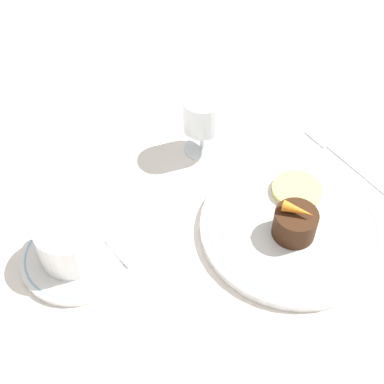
{
  "coord_description": "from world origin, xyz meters",
  "views": [
    {
      "loc": [
        -0.42,
        -0.28,
        0.64
      ],
      "look_at": [
        -0.05,
        0.1,
        0.04
      ],
      "focal_mm": 50.0,
      "sensor_mm": 36.0,
      "label": 1
    }
  ],
  "objects_px": {
    "fork": "(339,154)",
    "dessert_cake": "(295,224)",
    "dinner_plate": "(291,228)",
    "wine_glass": "(203,117)",
    "coffee_cup": "(70,240)"
  },
  "relations": [
    {
      "from": "fork",
      "to": "dessert_cake",
      "type": "bearing_deg",
      "value": -164.48
    },
    {
      "from": "dinner_plate",
      "to": "wine_glass",
      "type": "distance_m",
      "value": 0.23
    },
    {
      "from": "wine_glass",
      "to": "dessert_cake",
      "type": "distance_m",
      "value": 0.23
    },
    {
      "from": "wine_glass",
      "to": "dessert_cake",
      "type": "xyz_separation_m",
      "value": [
        -0.04,
        -0.23,
        -0.04
      ]
    },
    {
      "from": "wine_glass",
      "to": "dessert_cake",
      "type": "height_order",
      "value": "wine_glass"
    },
    {
      "from": "dinner_plate",
      "to": "dessert_cake",
      "type": "xyz_separation_m",
      "value": [
        -0.01,
        -0.01,
        0.03
      ]
    },
    {
      "from": "fork",
      "to": "dessert_cake",
      "type": "distance_m",
      "value": 0.21
    },
    {
      "from": "coffee_cup",
      "to": "fork",
      "type": "distance_m",
      "value": 0.47
    },
    {
      "from": "dinner_plate",
      "to": "wine_glass",
      "type": "bearing_deg",
      "value": 82.46
    },
    {
      "from": "dinner_plate",
      "to": "fork",
      "type": "distance_m",
      "value": 0.19
    },
    {
      "from": "coffee_cup",
      "to": "dinner_plate",
      "type": "bearing_deg",
      "value": -35.51
    },
    {
      "from": "wine_glass",
      "to": "fork",
      "type": "xyz_separation_m",
      "value": [
        0.16,
        -0.17,
        -0.07
      ]
    },
    {
      "from": "dinner_plate",
      "to": "coffee_cup",
      "type": "height_order",
      "value": "coffee_cup"
    },
    {
      "from": "dinner_plate",
      "to": "fork",
      "type": "xyz_separation_m",
      "value": [
        0.18,
        0.04,
        -0.01
      ]
    },
    {
      "from": "dessert_cake",
      "to": "fork",
      "type": "bearing_deg",
      "value": 15.52
    }
  ]
}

